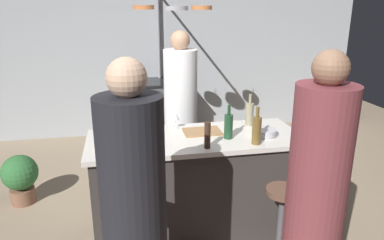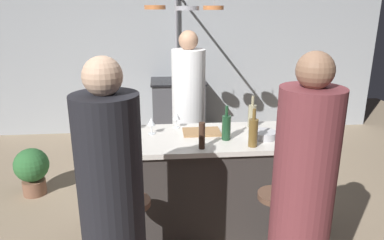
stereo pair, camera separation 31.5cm
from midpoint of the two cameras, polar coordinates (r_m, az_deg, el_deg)
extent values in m
plane|color=gray|center=(3.46, 2.96, -16.82)|extent=(9.00, 9.00, 0.00)
cube|color=#9EA3A8|center=(5.72, -0.92, 11.05)|extent=(6.40, 0.16, 2.60)
cube|color=#332D2B|center=(3.24, 3.08, -10.52)|extent=(1.72, 0.66, 0.86)
cube|color=beige|center=(3.05, 3.22, -3.05)|extent=(1.80, 0.72, 0.04)
cube|color=#47474C|center=(5.50, -0.56, 1.53)|extent=(0.76, 0.60, 0.86)
cube|color=black|center=(5.40, -0.57, 6.08)|extent=(0.80, 0.64, 0.03)
cylinder|color=white|center=(4.01, 1.72, 0.23)|extent=(0.36, 0.36, 1.51)
sphere|color=tan|center=(3.84, 1.83, 12.41)|extent=(0.21, 0.21, 0.21)
cylinder|color=#4C4C51|center=(2.90, 15.81, -17.19)|extent=(0.06, 0.06, 0.62)
cylinder|color=brown|center=(2.73, 16.39, -11.50)|extent=(0.26, 0.26, 0.04)
cylinder|color=brown|center=(2.40, 20.49, -13.38)|extent=(0.36, 0.36, 1.53)
sphere|color=#8C664C|center=(2.11, 22.99, 7.18)|extent=(0.21, 0.21, 0.21)
cylinder|color=brown|center=(2.55, -5.94, -12.94)|extent=(0.26, 0.26, 0.04)
cylinder|color=black|center=(2.17, -8.08, -15.89)|extent=(0.36, 0.36, 1.52)
sphere|color=#D8AD8C|center=(1.85, -9.22, 6.77)|extent=(0.21, 0.21, 0.21)
cylinder|color=gray|center=(5.61, -0.79, 8.59)|extent=(0.04, 0.04, 2.15)
cylinder|color=#B26638|center=(4.17, -3.62, 17.29)|extent=(0.23, 0.23, 0.04)
cylinder|color=gray|center=(4.16, 1.45, 17.19)|extent=(0.27, 0.27, 0.04)
cylinder|color=#B26638|center=(4.24, 5.61, 17.19)|extent=(0.23, 0.23, 0.04)
cylinder|color=brown|center=(4.26, -21.61, -9.82)|extent=(0.24, 0.24, 0.16)
sphere|color=#2D6633|center=(4.15, -22.01, -6.63)|extent=(0.36, 0.36, 0.36)
cube|color=#997047|center=(3.13, 4.39, -1.93)|extent=(0.32, 0.22, 0.02)
cylinder|color=#382319|center=(2.76, 4.83, -2.54)|extent=(0.05, 0.05, 0.21)
cylinder|color=gray|center=(3.32, 12.13, 0.56)|extent=(0.07, 0.07, 0.20)
cylinder|color=gray|center=(3.29, 12.29, 2.97)|extent=(0.03, 0.03, 0.08)
cylinder|color=brown|center=(2.87, 12.74, -2.05)|extent=(0.07, 0.07, 0.22)
cylinder|color=brown|center=(2.82, 12.94, 0.87)|extent=(0.03, 0.03, 0.08)
cylinder|color=#193D23|center=(2.97, 8.45, -1.28)|extent=(0.07, 0.07, 0.20)
cylinder|color=#193D23|center=(2.93, 8.57, 1.38)|extent=(0.03, 0.03, 0.08)
cylinder|color=#B78C8E|center=(3.07, -8.95, -0.44)|extent=(0.07, 0.07, 0.23)
cylinder|color=#B78C8E|center=(3.03, -9.09, 2.37)|extent=(0.03, 0.03, 0.08)
cylinder|color=silver|center=(3.26, 0.31, -1.22)|extent=(0.06, 0.06, 0.01)
cylinder|color=silver|center=(3.24, 0.31, -0.55)|extent=(0.01, 0.01, 0.07)
cone|color=silver|center=(3.22, 0.31, 0.64)|extent=(0.07, 0.07, 0.06)
cylinder|color=silver|center=(3.11, -3.48, -2.21)|extent=(0.06, 0.06, 0.01)
cylinder|color=silver|center=(3.09, -3.49, -1.50)|extent=(0.01, 0.01, 0.07)
cone|color=silver|center=(3.07, -3.52, -0.27)|extent=(0.07, 0.07, 0.06)
cylinder|color=silver|center=(3.22, -6.49, -1.57)|extent=(0.06, 0.06, 0.01)
cylinder|color=silver|center=(3.21, -6.51, -0.88)|extent=(0.01, 0.01, 0.07)
cone|color=silver|center=(3.19, -6.56, 0.31)|extent=(0.07, 0.07, 0.06)
cylinder|color=silver|center=(2.94, -9.94, -2.96)|extent=(0.22, 0.22, 0.07)
cylinder|color=#B7B7BC|center=(3.09, 14.14, -2.30)|extent=(0.21, 0.21, 0.06)
camera|label=1|loc=(0.16, -87.14, 0.91)|focal=33.88mm
camera|label=2|loc=(0.16, 92.86, -0.91)|focal=33.88mm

